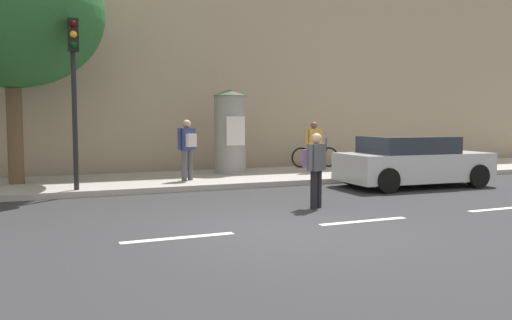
# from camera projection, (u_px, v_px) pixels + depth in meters

# --- Properties ---
(ground_plane) EXTENTS (80.00, 80.00, 0.00)m
(ground_plane) POSITION_uv_depth(u_px,v_px,m) (278.00, 229.00, 8.69)
(ground_plane) COLOR #2B2B2D
(sidewalk_curb) EXTENTS (36.00, 4.00, 0.15)m
(sidewalk_curb) POSITION_uv_depth(u_px,v_px,m) (176.00, 180.00, 15.12)
(sidewalk_curb) COLOR #9E9B93
(sidewalk_curb) RESTS_ON ground_plane
(lane_markings) EXTENTS (25.80, 0.16, 0.01)m
(lane_markings) POSITION_uv_depth(u_px,v_px,m) (278.00, 229.00, 8.69)
(lane_markings) COLOR silver
(lane_markings) RESTS_ON ground_plane
(building_backdrop) EXTENTS (36.00, 5.00, 8.65)m
(building_backdrop) POSITION_uv_depth(u_px,v_px,m) (141.00, 53.00, 19.38)
(building_backdrop) COLOR tan
(building_backdrop) RESTS_ON ground_plane
(traffic_light) EXTENTS (0.24, 0.45, 4.04)m
(traffic_light) POSITION_uv_depth(u_px,v_px,m) (74.00, 75.00, 12.17)
(traffic_light) COLOR black
(traffic_light) RESTS_ON sidewalk_curb
(poster_column) EXTENTS (1.10, 1.10, 2.65)m
(poster_column) POSITION_uv_depth(u_px,v_px,m) (230.00, 131.00, 16.45)
(poster_column) COLOR gray
(poster_column) RESTS_ON sidewalk_curb
(street_tree) EXTENTS (4.73, 4.73, 6.54)m
(street_tree) POSITION_uv_depth(u_px,v_px,m) (11.00, 10.00, 13.32)
(street_tree) COLOR brown
(street_tree) RESTS_ON sidewalk_curb
(pedestrian_in_light_jacket) EXTENTS (0.52, 0.51, 1.56)m
(pedestrian_in_light_jacket) POSITION_uv_depth(u_px,v_px,m) (315.00, 164.00, 10.70)
(pedestrian_in_light_jacket) COLOR black
(pedestrian_in_light_jacket) RESTS_ON ground_plane
(pedestrian_in_red_top) EXTENTS (0.65, 0.32, 1.63)m
(pedestrian_in_red_top) POSITION_uv_depth(u_px,v_px,m) (314.00, 143.00, 16.64)
(pedestrian_in_red_top) COLOR silver
(pedestrian_in_red_top) RESTS_ON sidewalk_curb
(pedestrian_near_pole) EXTENTS (0.58, 0.49, 1.69)m
(pedestrian_near_pole) POSITION_uv_depth(u_px,v_px,m) (187.00, 144.00, 14.36)
(pedestrian_near_pole) COLOR #4C4C51
(pedestrian_near_pole) RESTS_ON sidewalk_curb
(bicycle_leaning) EXTENTS (1.76, 0.33, 1.09)m
(bicycle_leaning) POSITION_uv_depth(u_px,v_px,m) (315.00, 156.00, 18.41)
(bicycle_leaning) COLOR black
(bicycle_leaning) RESTS_ON sidewalk_curb
(parked_car_blue) EXTENTS (4.18, 2.10, 1.39)m
(parked_car_blue) POSITION_uv_depth(u_px,v_px,m) (412.00, 162.00, 14.22)
(parked_car_blue) COLOR silver
(parked_car_blue) RESTS_ON ground_plane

